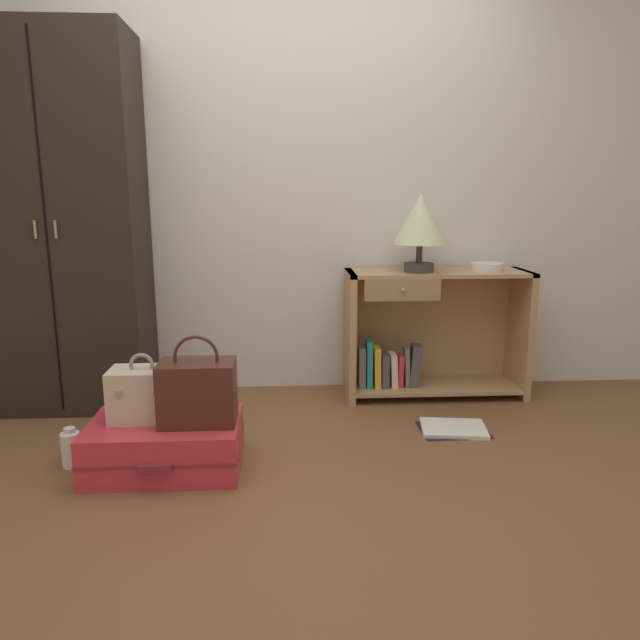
% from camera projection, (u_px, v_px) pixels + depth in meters
% --- Properties ---
extents(ground_plane, '(9.00, 9.00, 0.00)m').
position_uv_depth(ground_plane, '(293.00, 505.00, 2.28)').
color(ground_plane, brown).
extents(back_wall, '(6.40, 0.10, 2.60)m').
position_uv_depth(back_wall, '(287.00, 173.00, 3.47)').
color(back_wall, silver).
rests_on(back_wall, ground_plane).
extents(wardrobe, '(0.84, 0.47, 2.01)m').
position_uv_depth(wardrobe, '(63.00, 227.00, 3.18)').
color(wardrobe, black).
rests_on(wardrobe, ground_plane).
extents(bookshelf, '(1.05, 0.36, 0.74)m').
position_uv_depth(bookshelf, '(427.00, 334.00, 3.49)').
color(bookshelf, tan).
rests_on(bookshelf, ground_plane).
extents(table_lamp, '(0.30, 0.30, 0.44)m').
position_uv_depth(table_lamp, '(420.00, 222.00, 3.30)').
color(table_lamp, '#3D3838').
rests_on(table_lamp, bookshelf).
extents(bowl, '(0.19, 0.19, 0.05)m').
position_uv_depth(bowl, '(486.00, 267.00, 3.40)').
color(bowl, silver).
rests_on(bowl, bookshelf).
extents(suitcase_large, '(0.65, 0.46, 0.22)m').
position_uv_depth(suitcase_large, '(166.00, 445.00, 2.57)').
color(suitcase_large, '#D1333D').
rests_on(suitcase_large, ground_plane).
extents(train_case, '(0.28, 0.19, 0.30)m').
position_uv_depth(train_case, '(143.00, 394.00, 2.56)').
color(train_case, beige).
rests_on(train_case, suitcase_large).
extents(handbag, '(0.32, 0.20, 0.39)m').
position_uv_depth(handbag, '(198.00, 391.00, 2.51)').
color(handbag, '#472319').
rests_on(handbag, suitcase_large).
extents(bottle, '(0.08, 0.08, 0.18)m').
position_uv_depth(bottle, '(71.00, 449.00, 2.60)').
color(bottle, white).
rests_on(bottle, ground_plane).
extents(open_book_on_floor, '(0.35, 0.28, 0.02)m').
position_uv_depth(open_book_on_floor, '(453.00, 429.00, 3.00)').
color(open_book_on_floor, white).
rests_on(open_book_on_floor, ground_plane).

